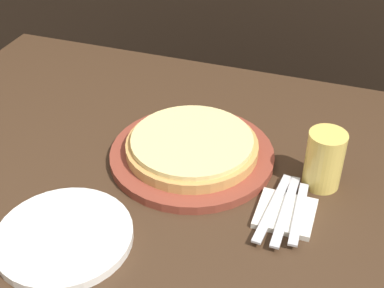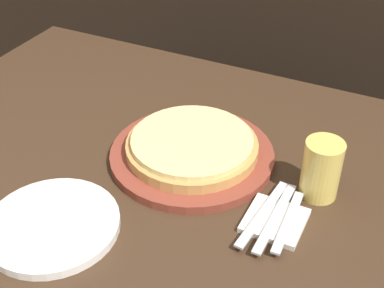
% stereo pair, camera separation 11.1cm
% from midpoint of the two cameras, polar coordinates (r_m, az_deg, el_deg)
% --- Properties ---
extents(dining_table, '(1.31, 0.93, 0.77)m').
position_cam_midpoint_polar(dining_table, '(1.45, -0.76, -13.59)').
color(dining_table, '#3D2819').
rests_on(dining_table, ground_plane).
extents(pizza_on_board, '(0.36, 0.36, 0.06)m').
position_cam_midpoint_polar(pizza_on_board, '(1.16, 2.74, -0.72)').
color(pizza_on_board, brown).
rests_on(pizza_on_board, dining_table).
extents(beer_glass, '(0.08, 0.08, 0.12)m').
position_cam_midpoint_polar(beer_glass, '(1.09, 16.55, -2.48)').
color(beer_glass, '#E5C65B').
rests_on(beer_glass, dining_table).
extents(dinner_plate, '(0.25, 0.25, 0.02)m').
position_cam_midpoint_polar(dinner_plate, '(1.03, -11.66, -8.58)').
color(dinner_plate, white).
rests_on(dinner_plate, dining_table).
extents(napkin_stack, '(0.11, 0.11, 0.01)m').
position_cam_midpoint_polar(napkin_stack, '(1.04, 11.90, -8.13)').
color(napkin_stack, silver).
rests_on(napkin_stack, dining_table).
extents(fork, '(0.04, 0.21, 0.00)m').
position_cam_midpoint_polar(fork, '(1.04, 10.64, -7.41)').
color(fork, silver).
rests_on(fork, napkin_stack).
extents(dinner_knife, '(0.02, 0.21, 0.00)m').
position_cam_midpoint_polar(dinner_knife, '(1.04, 11.96, -7.79)').
color(dinner_knife, silver).
rests_on(dinner_knife, napkin_stack).
extents(spoon, '(0.03, 0.17, 0.00)m').
position_cam_midpoint_polar(spoon, '(1.03, 13.29, -8.18)').
color(spoon, silver).
rests_on(spoon, napkin_stack).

